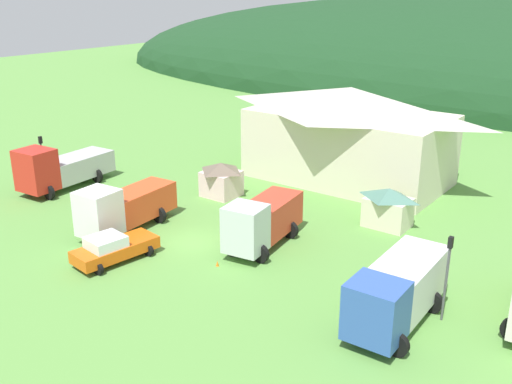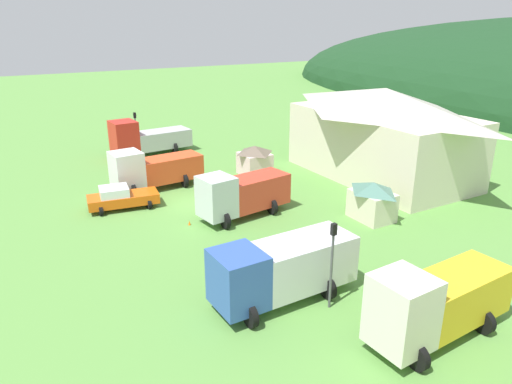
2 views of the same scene
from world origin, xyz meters
name	(u,v)px [view 1 (image 1 of 2)]	position (x,y,z in m)	size (l,w,h in m)	color
ground_plane	(193,242)	(0.00, 0.00, 0.00)	(200.00, 200.00, 0.00)	#5B9342
forested_hill_backdrop	(507,88)	(0.00, 71.75, 0.00)	(153.83, 60.00, 27.68)	#193D1E
depot_building	(349,133)	(1.67, 16.76, 3.89)	(16.52, 9.14, 7.55)	beige
play_shed_cream	(388,207)	(8.52, 9.58, 1.36)	(3.06, 2.29, 2.64)	beige
play_shed_pink	(221,179)	(-4.05, 7.64, 1.33)	(2.70, 2.55, 2.58)	beige
crane_truck_red	(60,168)	(-15.07, 1.41, 1.72)	(3.72, 7.98, 3.65)	red
heavy_rig_white	(123,207)	(-4.77, -1.29, 1.68)	(3.36, 7.33, 3.37)	white
tow_truck_silver	(262,220)	(3.75, 2.09, 1.71)	(3.53, 6.79, 3.27)	silver
box_truck_blue	(397,291)	(13.85, -1.17, 1.75)	(3.30, 7.27, 3.15)	#3356AD
service_pickup_orange	(113,248)	(-1.90, -4.61, 0.83)	(2.82, 5.13, 1.66)	#E15911
traffic_light_west	(42,156)	(-16.52, 0.96, 2.50)	(0.20, 0.32, 4.07)	#4C4C51
traffic_light_east	(447,270)	(15.52, 0.49, 2.63)	(0.20, 0.32, 4.31)	#4C4C51
traffic_cone_near_pickup	(217,266)	(3.29, -1.55, 0.00)	(0.36, 0.36, 0.64)	orange
traffic_cone_mid_row	(111,239)	(-4.46, -2.71, 0.00)	(0.36, 0.36, 0.45)	orange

